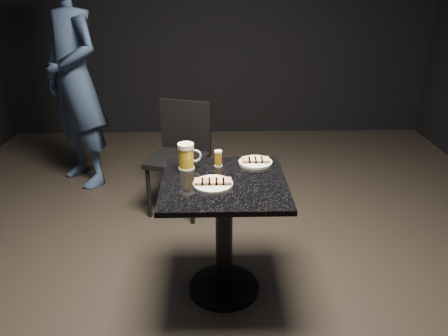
{
  "coord_description": "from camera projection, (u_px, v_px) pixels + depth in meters",
  "views": [
    {
      "loc": [
        -0.06,
        -2.2,
        1.81
      ],
      "look_at": [
        0.0,
        0.02,
        0.82
      ],
      "focal_mm": 35.0,
      "sensor_mm": 36.0,
      "label": 1
    }
  ],
  "objects": [
    {
      "name": "beer_tumbler",
      "position": [
        218.0,
        158.0,
        2.61
      ],
      "size": [
        0.05,
        0.05,
        0.1
      ],
      "color": "silver",
      "rests_on": "table"
    },
    {
      "name": "canapes_on_plate_large",
      "position": [
        213.0,
        181.0,
        2.38
      ],
      "size": [
        0.2,
        0.07,
        0.02
      ],
      "color": "#4C3521",
      "rests_on": "plate_large"
    },
    {
      "name": "plate_small",
      "position": [
        255.0,
        162.0,
        2.66
      ],
      "size": [
        0.2,
        0.2,
        0.01
      ],
      "primitive_type": "cylinder",
      "color": "white",
      "rests_on": "table"
    },
    {
      "name": "patron",
      "position": [
        74.0,
        79.0,
        3.8
      ],
      "size": [
        0.83,
        0.83,
        1.95
      ],
      "primitive_type": "imported",
      "rotation": [
        0.0,
        0.0,
        -0.77
      ],
      "color": "navy",
      "rests_on": "floor"
    },
    {
      "name": "table",
      "position": [
        224.0,
        218.0,
        2.54
      ],
      "size": [
        0.7,
        0.7,
        0.75
      ],
      "color": "black",
      "rests_on": "floor"
    },
    {
      "name": "plate_large",
      "position": [
        213.0,
        184.0,
        2.39
      ],
      "size": [
        0.22,
        0.22,
        0.01
      ],
      "primitive_type": "cylinder",
      "color": "white",
      "rests_on": "table"
    },
    {
      "name": "floor",
      "position": [
        224.0,
        288.0,
        2.74
      ],
      "size": [
        6.0,
        6.0,
        0.0
      ],
      "primitive_type": "plane",
      "color": "black",
      "rests_on": "ground"
    },
    {
      "name": "canapes_on_plate_small",
      "position": [
        255.0,
        160.0,
        2.66
      ],
      "size": [
        0.16,
        0.07,
        0.02
      ],
      "color": "#4C3521",
      "rests_on": "plate_small"
    },
    {
      "name": "beer_mug",
      "position": [
        187.0,
        156.0,
        2.56
      ],
      "size": [
        0.14,
        0.1,
        0.16
      ],
      "color": "silver",
      "rests_on": "table"
    },
    {
      "name": "chair",
      "position": [
        181.0,
        150.0,
        3.53
      ],
      "size": [
        0.54,
        0.54,
        0.89
      ],
      "color": "black",
      "rests_on": "floor"
    }
  ]
}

